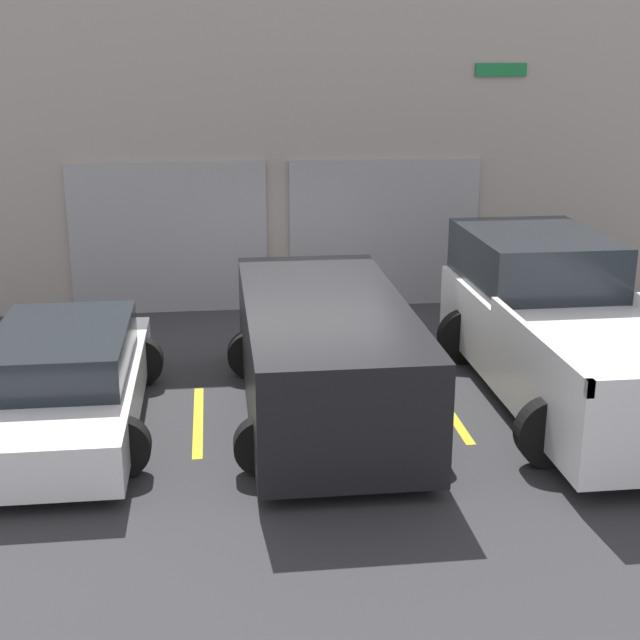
{
  "coord_description": "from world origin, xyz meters",
  "views": [
    {
      "loc": [
        -1.31,
        -12.28,
        4.42
      ],
      "look_at": [
        0.0,
        -1.47,
        1.1
      ],
      "focal_mm": 50.0,
      "sensor_mm": 36.0,
      "label": 1
    }
  ],
  "objects": [
    {
      "name": "pickup_truck",
      "position": [
        3.17,
        -1.64,
        0.91
      ],
      "size": [
        2.57,
        5.51,
        1.96
      ],
      "color": "white",
      "rests_on": "ground"
    },
    {
      "name": "parking_stripe_left",
      "position": [
        -1.59,
        -1.97,
        0.0
      ],
      "size": [
        0.12,
        2.2,
        0.01
      ],
      "primitive_type": "cube",
      "color": "gold",
      "rests_on": "ground"
    },
    {
      "name": "sedan_side",
      "position": [
        0.0,
        -1.96,
        0.82
      ],
      "size": [
        2.37,
        4.88,
        1.5
      ],
      "color": "black",
      "rests_on": "ground"
    },
    {
      "name": "sedan_white",
      "position": [
        -3.17,
        -1.94,
        0.58
      ],
      "size": [
        2.22,
        4.44,
        1.21
      ],
      "color": "white",
      "rests_on": "ground"
    },
    {
      "name": "ground_plane",
      "position": [
        0.0,
        0.0,
        0.0
      ],
      "size": [
        28.0,
        28.0,
        0.0
      ],
      "primitive_type": "plane",
      "color": "#2D2D30"
    },
    {
      "name": "shophouse_building",
      "position": [
        -0.01,
        3.29,
        2.74
      ],
      "size": [
        13.26,
        0.68,
        5.57
      ],
      "color": "#9E9389",
      "rests_on": "ground"
    },
    {
      "name": "parking_stripe_centre",
      "position": [
        1.59,
        -1.97,
        0.0
      ],
      "size": [
        0.12,
        2.2,
        0.01
      ],
      "primitive_type": "cube",
      "color": "gold",
      "rests_on": "ground"
    }
  ]
}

